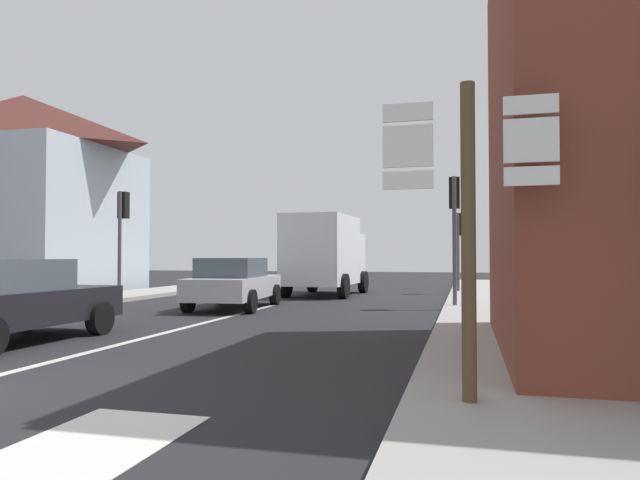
% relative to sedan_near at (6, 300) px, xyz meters
% --- Properties ---
extents(ground_plane, '(80.00, 80.00, 0.00)m').
position_rel_sedan_near_xyz_m(ground_plane, '(1.98, 6.62, -0.76)').
color(ground_plane, '#232326').
extents(sidewalk_right, '(2.42, 44.00, 0.14)m').
position_rel_sedan_near_xyz_m(sidewalk_right, '(8.35, 4.62, -0.69)').
color(sidewalk_right, '#9E9B96').
rests_on(sidewalk_right, ground).
extents(sidewalk_left, '(2.42, 44.00, 0.14)m').
position_rel_sedan_near_xyz_m(sidewalk_left, '(-4.39, 4.62, -0.69)').
color(sidewalk_left, '#9E9B96').
rests_on(sidewalk_left, ground).
extents(lane_centre_stripe, '(0.16, 12.00, 0.01)m').
position_rel_sedan_near_xyz_m(lane_centre_stripe, '(1.98, 2.62, -0.75)').
color(lane_centre_stripe, silver).
rests_on(lane_centre_stripe, ground).
extents(lane_turn_arrow, '(1.20, 2.20, 0.01)m').
position_rel_sedan_near_xyz_m(lane_turn_arrow, '(4.82, -4.38, -0.75)').
color(lane_turn_arrow, silver).
rests_on(lane_turn_arrow, ground).
extents(clapboard_house_left, '(8.49, 8.12, 8.38)m').
position_rel_sedan_near_xyz_m(clapboard_house_left, '(-10.49, 12.00, 3.48)').
color(clapboard_house_left, silver).
rests_on(clapboard_house_left, ground).
extents(sedan_near, '(1.97, 4.20, 1.47)m').
position_rel_sedan_near_xyz_m(sedan_near, '(0.00, 0.00, 0.00)').
color(sedan_near, black).
rests_on(sedan_near, ground).
extents(sedan_far, '(2.25, 4.34, 1.47)m').
position_rel_sedan_near_xyz_m(sedan_far, '(1.22, 7.18, 0.00)').
color(sedan_far, '#B7BABF').
rests_on(sedan_far, ground).
extents(delivery_truck, '(2.62, 5.07, 3.05)m').
position_rel_sedan_near_xyz_m(delivery_truck, '(2.45, 13.25, 0.89)').
color(delivery_truck, silver).
rests_on(delivery_truck, ground).
extents(route_sign_post, '(1.66, 0.14, 3.20)m').
position_rel_sedan_near_xyz_m(route_sign_post, '(7.78, -2.61, 1.15)').
color(route_sign_post, brown).
rests_on(route_sign_post, ground).
extents(traffic_light_near_right, '(0.30, 0.49, 3.79)m').
position_rel_sedan_near_xyz_m(traffic_light_near_right, '(7.44, 8.51, 2.05)').
color(traffic_light_near_right, '#47474C').
rests_on(traffic_light_near_right, ground).
extents(traffic_light_near_left, '(0.30, 0.49, 3.70)m').
position_rel_sedan_near_xyz_m(traffic_light_near_left, '(-3.48, 8.71, 1.98)').
color(traffic_light_near_left, '#47474C').
rests_on(traffic_light_near_left, ground).
extents(traffic_light_far_right, '(0.30, 0.49, 3.25)m').
position_rel_sedan_near_xyz_m(traffic_light_far_right, '(7.44, 15.28, 1.64)').
color(traffic_light_far_right, '#47474C').
rests_on(traffic_light_far_right, ground).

